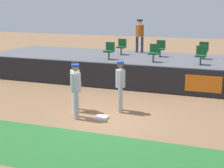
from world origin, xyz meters
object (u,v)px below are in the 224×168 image
(seat_front_right, at_px, (201,54))
(seat_front_left, at_px, (109,50))
(seat_back_right, at_px, (204,49))
(spectator_hooded, at_px, (140,34))
(player_coach_visitor, at_px, (120,83))
(player_runner_visitor, at_px, (76,87))
(seat_front_center, at_px, (154,52))
(first_base, at_px, (102,118))
(seat_back_left, at_px, (122,46))
(player_fielder_home, at_px, (75,83))
(seat_back_center, at_px, (160,47))

(seat_front_right, xyz_separation_m, seat_front_left, (-4.44, -0.00, -0.00))
(seat_back_right, xyz_separation_m, spectator_hooded, (-3.65, 1.11, 0.59))
(player_coach_visitor, xyz_separation_m, spectator_hooded, (-1.50, 7.51, 1.13))
(player_runner_visitor, height_order, seat_front_center, seat_front_center)
(seat_front_right, bearing_deg, player_runner_visitor, -120.17)
(first_base, bearing_deg, seat_front_center, 86.30)
(seat_back_left, bearing_deg, player_fielder_home, -84.89)
(player_coach_visitor, distance_m, seat_back_left, 6.79)
(seat_front_right, height_order, seat_front_left, same)
(first_base, distance_m, spectator_hooded, 8.90)
(player_runner_visitor, xyz_separation_m, seat_front_center, (1.22, 5.86, 0.52))
(seat_back_center, bearing_deg, player_coach_visitor, -89.63)
(seat_back_center, relative_size, seat_back_right, 1.00)
(player_coach_visitor, height_order, seat_front_center, seat_front_center)
(player_fielder_home, bearing_deg, seat_back_center, 161.77)
(seat_back_left, bearing_deg, seat_back_center, 0.00)
(player_fielder_home, relative_size, seat_front_right, 2.13)
(player_fielder_home, relative_size, seat_back_left, 2.13)
(seat_front_center, bearing_deg, seat_back_left, 141.22)
(player_coach_visitor, relative_size, seat_front_right, 2.19)
(first_base, relative_size, seat_back_center, 0.48)
(seat_back_center, distance_m, seat_back_right, 2.19)
(seat_front_center, xyz_separation_m, seat_back_center, (-0.10, 1.80, 0.00))
(seat_back_left, xyz_separation_m, seat_back_center, (2.14, 0.00, 0.00))
(player_fielder_home, bearing_deg, seat_back_right, 145.87)
(player_fielder_home, distance_m, player_coach_visitor, 1.63)
(player_fielder_home, height_order, player_coach_visitor, player_coach_visitor)
(player_fielder_home, bearing_deg, player_coach_visitor, 100.44)
(player_fielder_home, relative_size, seat_back_center, 2.13)
(seat_front_right, bearing_deg, spectator_hooded, 142.15)
(player_runner_visitor, relative_size, seat_front_center, 2.22)
(player_fielder_home, height_order, seat_front_right, seat_front_right)
(first_base, height_order, seat_front_center, seat_front_center)
(player_coach_visitor, xyz_separation_m, seat_back_center, (-0.04, 6.40, 0.53))
(first_base, relative_size, player_coach_visitor, 0.22)
(player_runner_visitor, distance_m, seat_front_right, 6.79)
(player_runner_visitor, xyz_separation_m, seat_front_right, (3.41, 5.86, 0.52))
(seat_front_center, relative_size, seat_back_left, 1.00)
(player_coach_visitor, xyz_separation_m, seat_front_center, (0.06, 4.60, 0.53))
(player_fielder_home, distance_m, seat_front_center, 5.34)
(seat_front_right, xyz_separation_m, seat_back_center, (-2.29, 1.80, -0.00))
(player_coach_visitor, height_order, seat_back_center, seat_back_center)
(player_fielder_home, distance_m, seat_front_left, 5.13)
(player_runner_visitor, distance_m, player_coach_visitor, 1.71)
(player_runner_visitor, distance_m, seat_front_left, 5.97)
(seat_front_center, xyz_separation_m, seat_back_left, (-2.24, 1.80, 0.00))
(player_runner_visitor, relative_size, player_coach_visitor, 1.02)
(seat_front_center, height_order, spectator_hooded, spectator_hooded)
(seat_back_center, xyz_separation_m, seat_back_right, (2.19, -0.00, -0.00))
(seat_back_center, bearing_deg, spectator_hooded, 142.72)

